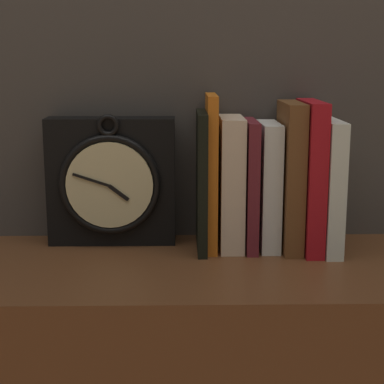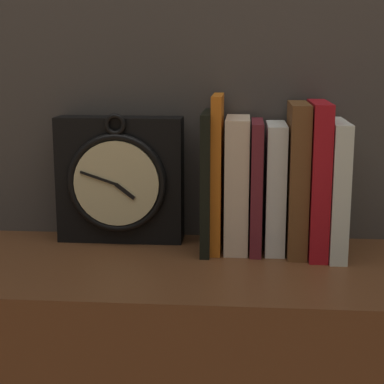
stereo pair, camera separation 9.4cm
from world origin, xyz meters
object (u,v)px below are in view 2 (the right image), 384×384
Objects in this scene: book_slot1_orange at (217,173)px; book_slot5_brown at (297,178)px; book_slot3_maroon at (256,186)px; book_slot4_white at (275,187)px; clock at (120,180)px; book_slot0_black at (207,181)px; book_slot2_cream at (237,184)px; book_slot6_red at (317,178)px; book_slot7_white at (335,188)px.

book_slot5_brown is at bearing -2.98° from book_slot1_orange.
book_slot3_maroon is 0.03m from book_slot4_white.
clock is at bearing 174.75° from book_slot4_white.
book_slot0_black is 0.14m from book_slot5_brown.
book_slot5_brown is at bearing -4.48° from book_slot2_cream.
book_slot3_maroon is 1.02× the size of book_slot4_white.
book_slot3_maroon is at bearing 175.90° from book_slot5_brown.
book_slot0_black is 0.05m from book_slot2_cream.
book_slot1_orange is 1.04× the size of book_slot6_red.
book_slot5_brown reaches higher than book_slot2_cream.
book_slot5_brown reaches higher than book_slot0_black.
book_slot3_maroon is at bearing -1.85° from book_slot1_orange.
book_slot4_white is (0.09, 0.00, -0.02)m from book_slot1_orange.
clock is 0.91× the size of book_slot6_red.
book_slot5_brown reaches higher than clock.
book_slot0_black is 0.02m from book_slot1_orange.
clock is 0.32m from book_slot6_red.
book_slot7_white is at bearing -6.95° from book_slot5_brown.
book_slot3_maroon is at bearing 174.52° from book_slot7_white.
book_slot3_maroon is 0.07m from book_slot5_brown.
book_slot2_cream is at bearing 174.49° from book_slot6_red.
book_slot1_orange is 0.04m from book_slot2_cream.
book_slot1_orange is at bearing -179.13° from book_slot4_white.
clock reaches higher than book_slot2_cream.
clock is 0.15m from book_slot0_black.
book_slot5_brown is at bearing -4.10° from book_slot3_maroon.
book_slot1_orange reaches higher than book_slot0_black.
clock is at bearing 168.13° from book_slot0_black.
book_slot3_maroon is at bearing -6.80° from clock.
book_slot4_white is (0.26, -0.02, -0.00)m from clock.
book_slot5_brown reaches higher than book_slot4_white.
book_slot4_white is at bearing 170.71° from book_slot7_white.
book_slot3_maroon is 0.12m from book_slot7_white.
book_slot6_red is at bearing -1.70° from book_slot0_black.
book_slot0_black is at bearing -158.44° from book_slot1_orange.
book_slot1_orange is 0.16m from book_slot6_red.
book_slot0_black is 0.93× the size of book_slot6_red.
book_slot1_orange is at bearing 175.90° from book_slot6_red.
book_slot0_black is at bearing 179.82° from book_slot5_brown.
book_slot5_brown is 1.13× the size of book_slot7_white.
book_slot3_maroon is (0.08, 0.00, -0.01)m from book_slot0_black.
book_slot0_black is 0.17m from book_slot6_red.
book_slot2_cream is 1.05× the size of book_slot4_white.
book_slot6_red reaches higher than book_slot7_white.
book_slot6_red is (0.13, -0.01, 0.01)m from book_slot2_cream.
book_slot7_white is at bearing -5.48° from book_slot3_maroon.
book_slot4_white is at bearing 6.51° from book_slot3_maroon.
book_slot3_maroon reaches higher than book_slot4_white.
book_slot3_maroon is at bearing -173.49° from book_slot4_white.
book_slot1_orange is at bearing 177.02° from book_slot5_brown.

